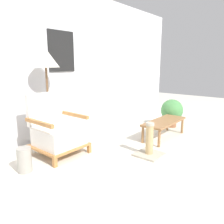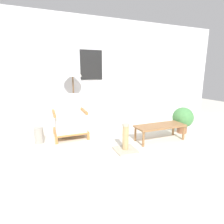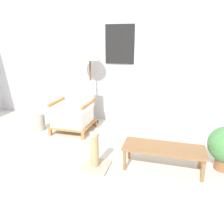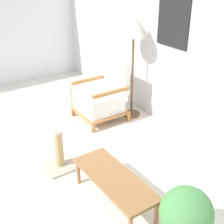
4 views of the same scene
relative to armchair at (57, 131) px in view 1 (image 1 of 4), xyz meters
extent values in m
plane|color=silver|center=(0.56, -1.63, -0.34)|extent=(14.00, 14.00, 0.00)
cube|color=silver|center=(0.56, 0.74, 1.01)|extent=(8.00, 0.06, 2.70)
cube|color=black|center=(0.69, 0.69, 1.21)|extent=(0.56, 0.02, 0.72)
cube|color=#B2753D|center=(-0.31, -0.35, -0.28)|extent=(0.05, 0.05, 0.13)
cube|color=#B2753D|center=(0.31, -0.35, -0.28)|extent=(0.05, 0.05, 0.13)
cube|color=#B2753D|center=(-0.31, 0.28, -0.28)|extent=(0.05, 0.05, 0.13)
cube|color=#B2753D|center=(0.31, 0.28, -0.28)|extent=(0.05, 0.05, 0.13)
cube|color=#B2753D|center=(0.00, -0.04, -0.20)|extent=(0.68, 0.68, 0.03)
cube|color=white|center=(0.00, -0.06, -0.05)|extent=(0.60, 0.58, 0.27)
cube|color=white|center=(0.00, 0.26, 0.32)|extent=(0.60, 0.08, 0.48)
cube|color=#B2753D|center=(-0.31, -0.04, 0.21)|extent=(0.05, 0.62, 0.05)
cube|color=#B2753D|center=(0.31, -0.04, 0.21)|extent=(0.05, 0.62, 0.05)
cylinder|color=brown|center=(0.18, 0.44, -0.33)|extent=(0.28, 0.28, 0.03)
cylinder|color=brown|center=(0.18, 0.44, 0.31)|extent=(0.04, 0.04, 1.25)
cone|color=silver|center=(0.18, 0.44, 1.08)|extent=(0.43, 0.43, 0.30)
cube|color=olive|center=(1.67, -0.92, -0.04)|extent=(1.04, 0.39, 0.04)
cylinder|color=olive|center=(1.19, -1.07, -0.20)|extent=(0.04, 0.04, 0.29)
cylinder|color=olive|center=(2.15, -1.07, -0.20)|extent=(0.04, 0.04, 0.29)
cylinder|color=olive|center=(1.19, -0.76, -0.20)|extent=(0.04, 0.04, 0.29)
cylinder|color=olive|center=(2.15, -0.76, -0.20)|extent=(0.04, 0.04, 0.29)
cylinder|color=#9E998E|center=(-0.63, -0.16, -0.18)|extent=(0.18, 0.18, 0.32)
cylinder|color=#935B3D|center=(2.44, -0.71, -0.26)|extent=(0.22, 0.22, 0.16)
sphere|color=#4C8E4C|center=(2.44, -0.71, 0.02)|extent=(0.46, 0.46, 0.46)
cube|color=#B2A893|center=(0.80, -1.11, -0.33)|extent=(0.37, 0.37, 0.03)
cylinder|color=tan|center=(0.80, -1.11, -0.10)|extent=(0.11, 0.11, 0.43)
cylinder|color=#B2A893|center=(0.80, -1.11, 0.14)|extent=(0.12, 0.12, 0.04)
camera|label=1|loc=(-1.88, -2.61, 0.98)|focal=35.00mm
camera|label=2|loc=(-0.47, -3.71, 1.01)|focal=28.00mm
camera|label=3|loc=(1.70, -3.52, 1.28)|focal=35.00mm
camera|label=4|loc=(3.71, -2.32, 1.95)|focal=50.00mm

